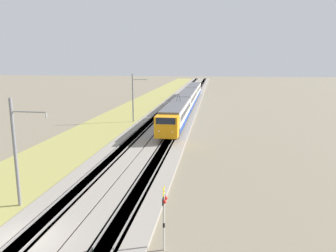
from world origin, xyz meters
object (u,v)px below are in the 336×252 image
(catenary_mast_mid, at_px, (133,98))
(passenger_train, at_px, (187,99))
(crossing_signal_far, at_px, (164,212))
(catenary_mast_near, at_px, (16,152))

(catenary_mast_mid, bearing_deg, passenger_train, -25.93)
(passenger_train, xyz_separation_m, crossing_signal_far, (-51.08, -3.05, -0.08))
(passenger_train, xyz_separation_m, catenary_mast_near, (-47.30, 7.49, 1.65))
(crossing_signal_far, bearing_deg, catenary_mast_near, 160.28)
(catenary_mast_near, height_order, catenary_mast_mid, catenary_mast_mid)
(crossing_signal_far, relative_size, catenary_mast_mid, 0.45)
(passenger_train, relative_size, catenary_mast_mid, 7.64)
(crossing_signal_far, distance_m, catenary_mast_mid, 37.24)
(passenger_train, height_order, crossing_signal_far, passenger_train)
(crossing_signal_far, height_order, catenary_mast_mid, catenary_mast_mid)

